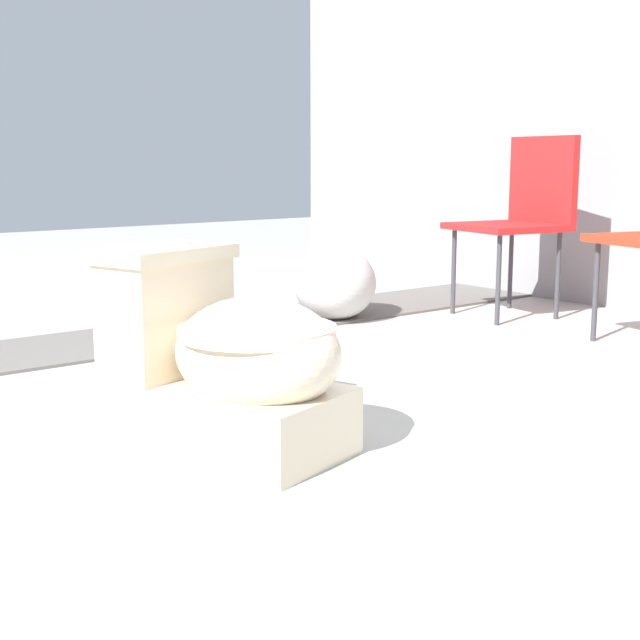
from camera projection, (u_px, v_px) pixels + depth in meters
name	position (u px, v px, depth m)	size (l,w,h in m)	color
ground_plane	(255.00, 432.00, 2.42)	(14.00, 14.00, 0.00)	#A8A59E
gravel_strip	(173.00, 333.00, 3.76)	(0.56, 8.00, 0.01)	#605B56
toilet	(228.00, 364.00, 2.25)	(0.71, 0.53, 0.52)	beige
folding_chair_left	(524.00, 206.00, 4.15)	(0.52, 0.52, 0.83)	red
boulder_near	(335.00, 283.00, 4.08)	(0.45, 0.38, 0.34)	#B7B2AD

